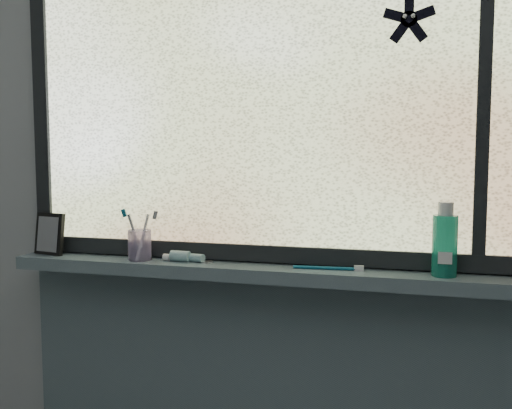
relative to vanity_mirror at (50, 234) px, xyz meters
The scene contains 12 objects.
wall_back 0.75m from the vanity_mirror, ahead, with size 3.00×0.01×2.50m, color #9EA3A8.
windowsill 0.74m from the vanity_mirror, ahead, with size 1.62×0.14×0.04m, color slate.
window_pane 0.85m from the vanity_mirror, ahead, with size 1.50×0.01×1.00m, color silver.
frame_bottom 0.73m from the vanity_mirror, ahead, with size 1.60×0.03×0.05m, color black.
frame_left 0.45m from the vanity_mirror, 132.85° to the left, with size 0.05×0.03×1.10m, color black.
frame_mullion 1.40m from the vanity_mirror, ahead, with size 0.04×0.03×1.00m, color black.
starfish_sticker 1.29m from the vanity_mirror, ahead, with size 0.15×0.02×0.15m, color black, non-canonical shape.
vanity_mirror is the anchor object (origin of this frame).
toothpaste_tube 0.49m from the vanity_mirror, ahead, with size 0.19×0.04×0.03m, color silver, non-canonical shape.
toothbrush_cup 0.33m from the vanity_mirror, ahead, with size 0.07×0.07×0.09m, color #C3AEE6.
toothbrush_lying 0.91m from the vanity_mirror, ahead, with size 0.22×0.02×0.01m, color #0C5573, non-canonical shape.
mouthwash_bottle 1.24m from the vanity_mirror, ahead, with size 0.07×0.07×0.17m, color #1C947C.
Camera 1 is at (0.42, -0.38, 1.36)m, focal length 40.00 mm.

